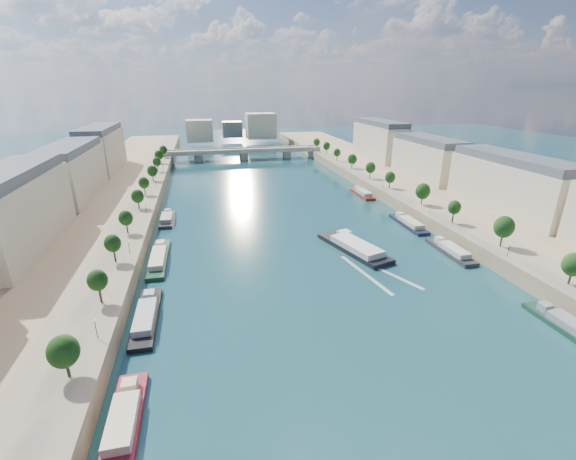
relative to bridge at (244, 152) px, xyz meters
name	(u,v)px	position (x,y,z in m)	size (l,w,h in m)	color
ground	(286,223)	(0.00, -141.80, -5.08)	(700.00, 700.00, 0.00)	#0C3437
quay_left	(86,232)	(-72.00, -141.80, -2.58)	(44.00, 520.00, 5.00)	#9E8460
quay_right	(450,205)	(72.00, -141.80, -2.58)	(44.00, 520.00, 5.00)	#9E8460
pave_left	(130,222)	(-57.00, -141.80, -0.03)	(14.00, 520.00, 0.10)	gray
pave_right	(419,202)	(57.00, -141.80, -0.03)	(14.00, 520.00, 0.10)	gray
trees_left	(134,205)	(-55.00, -139.80, 5.39)	(4.80, 268.80, 8.26)	#382B1E
trees_right	(404,184)	(55.00, -131.80, 5.39)	(4.80, 268.80, 8.26)	#382B1E
lamps_left	(138,223)	(-52.50, -151.80, 2.70)	(0.36, 200.36, 4.28)	black
lamps_right	(404,193)	(52.50, -136.80, 2.70)	(0.36, 200.36, 4.28)	black
buildings_left	(48,187)	(-85.00, -129.80, 11.37)	(16.00, 226.00, 23.20)	beige
buildings_right	(464,166)	(85.00, -129.80, 11.37)	(16.00, 226.00, 23.20)	beige
skyline	(237,128)	(3.19, 77.72, 9.57)	(79.00, 42.00, 22.00)	beige
bridge	(244,152)	(0.00, 0.00, 0.00)	(112.00, 12.00, 8.15)	#C1B79E
tour_barge	(354,247)	(16.13, -172.45, -3.93)	(16.70, 30.87, 4.03)	black
wake	(375,273)	(16.13, -189.00, -5.06)	(15.00, 25.83, 0.04)	silver
moored_barges_left	(147,314)	(-45.50, -198.21, -4.24)	(5.00, 160.12, 3.60)	#1C273D
moored_barges_right	(459,256)	(45.50, -185.63, -4.24)	(5.00, 167.65, 3.60)	black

